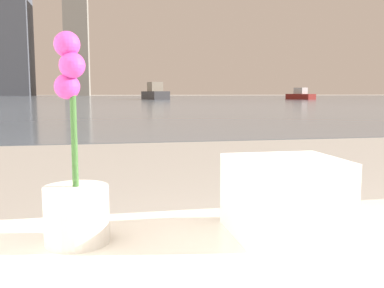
# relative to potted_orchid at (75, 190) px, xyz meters

# --- Properties ---
(potted_orchid) EXTENTS (0.13, 0.13, 0.41)m
(potted_orchid) POSITION_rel_potted_orchid_xyz_m (0.00, 0.00, 0.00)
(potted_orchid) COLOR silver
(potted_orchid) RESTS_ON bathtub
(towel_stack) EXTENTS (0.23, 0.20, 0.16)m
(towel_stack) POSITION_rel_potted_orchid_xyz_m (0.43, -0.02, -0.03)
(towel_stack) COLOR white
(towel_stack) RESTS_ON bathtub
(harbor_water) EXTENTS (180.00, 110.00, 0.01)m
(harbor_water) POSITION_rel_potted_orchid_xyz_m (0.52, 61.20, -0.64)
(harbor_water) COLOR slate
(harbor_water) RESTS_ON ground_plane
(harbor_boat_0) EXTENTS (2.53, 3.99, 1.41)m
(harbor_boat_0) POSITION_rel_potted_orchid_xyz_m (23.21, 47.61, -0.13)
(harbor_boat_0) COLOR maroon
(harbor_boat_0) RESTS_ON harbor_water
(harbor_boat_2) EXTENTS (2.93, 5.82, 2.08)m
(harbor_boat_2) POSITION_rel_potted_orchid_xyz_m (5.92, 50.98, 0.10)
(harbor_boat_2) COLOR #4C4C51
(harbor_boat_2) RESTS_ON harbor_water
(skyline_tower_2) EXTENTS (6.03, 10.10, 27.61)m
(skyline_tower_2) POSITION_rel_potted_orchid_xyz_m (-7.05, 117.20, 13.17)
(skyline_tower_2) COLOR gray
(skyline_tower_2) RESTS_ON ground_plane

